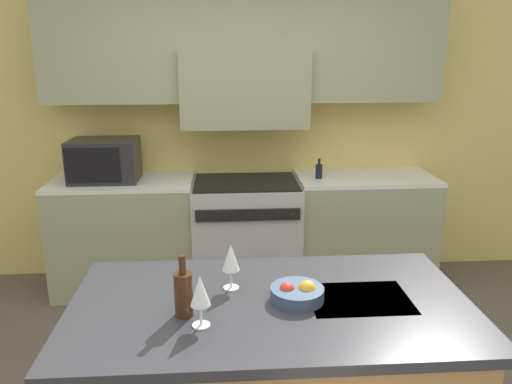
{
  "coord_description": "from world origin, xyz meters",
  "views": [
    {
      "loc": [
        -0.19,
        -2.18,
        1.95
      ],
      "look_at": [
        0.01,
        0.62,
        1.15
      ],
      "focal_mm": 35.0,
      "sensor_mm": 36.0,
      "label": 1
    }
  ],
  "objects": [
    {
      "name": "back_cabinetry",
      "position": [
        0.0,
        2.04,
        1.58
      ],
      "size": [
        10.0,
        0.46,
        2.7
      ],
      "color": "#DBC166",
      "rests_on": "ground_plane"
    },
    {
      "name": "back_counter",
      "position": [
        -0.0,
        1.79,
        0.47
      ],
      "size": [
        3.15,
        0.62,
        0.94
      ],
      "color": "gray",
      "rests_on": "ground_plane"
    },
    {
      "name": "range_stove",
      "position": [
        -0.0,
        1.77,
        0.46
      ],
      "size": [
        0.87,
        0.7,
        0.92
      ],
      "color": "#B7B7BC",
      "rests_on": "ground_plane"
    },
    {
      "name": "microwave",
      "position": [
        -1.13,
        1.79,
        1.11
      ],
      "size": [
        0.53,
        0.38,
        0.33
      ],
      "color": "black",
      "rests_on": "back_counter"
    },
    {
      "name": "wine_bottle",
      "position": [
        -0.35,
        -0.33,
        1.01
      ],
      "size": [
        0.08,
        0.08,
        0.27
      ],
      "color": "#422314",
      "rests_on": "kitchen_island"
    },
    {
      "name": "wine_glass_near",
      "position": [
        -0.28,
        -0.42,
        1.05
      ],
      "size": [
        0.08,
        0.08,
        0.22
      ],
      "color": "white",
      "rests_on": "kitchen_island"
    },
    {
      "name": "wine_glass_far",
      "position": [
        -0.16,
        -0.1,
        1.05
      ],
      "size": [
        0.08,
        0.08,
        0.22
      ],
      "color": "white",
      "rests_on": "kitchen_island"
    },
    {
      "name": "fruit_bowl",
      "position": [
        0.13,
        -0.23,
        0.94
      ],
      "size": [
        0.23,
        0.23,
        0.09
      ],
      "color": "#384C6B",
      "rests_on": "kitchen_island"
    },
    {
      "name": "oil_bottle_on_counter",
      "position": [
        0.6,
        1.74,
        1.0
      ],
      "size": [
        0.06,
        0.06,
        0.17
      ],
      "color": "black",
      "rests_on": "back_counter"
    }
  ]
}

